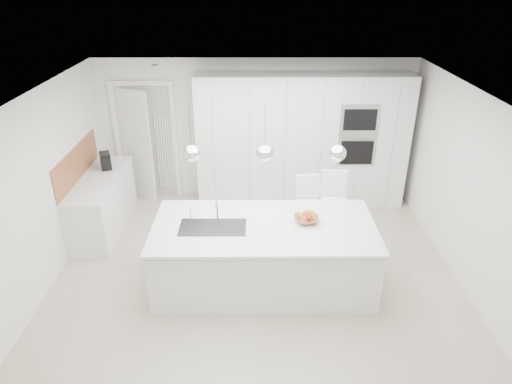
{
  "coord_description": "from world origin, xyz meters",
  "views": [
    {
      "loc": [
        -0.03,
        -5.25,
        3.84
      ],
      "look_at": [
        0.0,
        0.3,
        1.1
      ],
      "focal_mm": 32.0,
      "sensor_mm": 36.0,
      "label": 1
    }
  ],
  "objects_px": {
    "island_base": "(264,258)",
    "bar_stool_right": "(333,213)",
    "espresso_machine": "(106,161)",
    "bar_stool_left": "(307,214)",
    "fruit_bowl": "(307,219)"
  },
  "relations": [
    {
      "from": "island_base",
      "to": "bar_stool_right",
      "type": "xyz_separation_m",
      "value": [
        1.04,
        0.91,
        0.17
      ]
    },
    {
      "from": "espresso_machine",
      "to": "bar_stool_left",
      "type": "relative_size",
      "value": 0.24
    },
    {
      "from": "espresso_machine",
      "to": "bar_stool_left",
      "type": "distance_m",
      "value": 3.36
    },
    {
      "from": "fruit_bowl",
      "to": "espresso_machine",
      "type": "height_order",
      "value": "espresso_machine"
    },
    {
      "from": "island_base",
      "to": "bar_stool_right",
      "type": "height_order",
      "value": "bar_stool_right"
    },
    {
      "from": "bar_stool_left",
      "to": "bar_stool_right",
      "type": "relative_size",
      "value": 0.94
    },
    {
      "from": "bar_stool_right",
      "to": "espresso_machine",
      "type": "bearing_deg",
      "value": 168.27
    },
    {
      "from": "fruit_bowl",
      "to": "bar_stool_left",
      "type": "distance_m",
      "value": 0.89
    },
    {
      "from": "island_base",
      "to": "espresso_machine",
      "type": "relative_size",
      "value": 10.51
    },
    {
      "from": "espresso_machine",
      "to": "bar_stool_left",
      "type": "height_order",
      "value": "espresso_machine"
    },
    {
      "from": "espresso_machine",
      "to": "bar_stool_right",
      "type": "xyz_separation_m",
      "value": [
        3.57,
        -0.98,
        -0.43
      ]
    },
    {
      "from": "island_base",
      "to": "fruit_bowl",
      "type": "bearing_deg",
      "value": 13.56
    },
    {
      "from": "fruit_bowl",
      "to": "bar_stool_left",
      "type": "height_order",
      "value": "bar_stool_left"
    },
    {
      "from": "island_base",
      "to": "fruit_bowl",
      "type": "height_order",
      "value": "fruit_bowl"
    },
    {
      "from": "bar_stool_left",
      "to": "bar_stool_right",
      "type": "bearing_deg",
      "value": -9.58
    }
  ]
}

